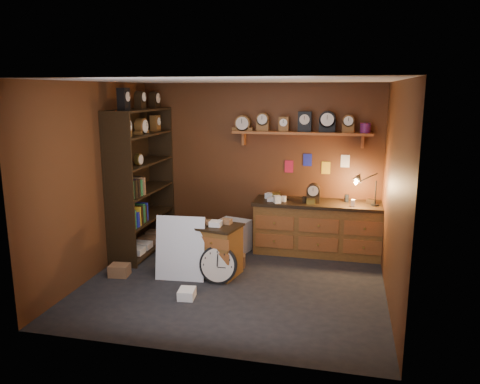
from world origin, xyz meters
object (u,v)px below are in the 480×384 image
workbench (320,225)px  big_round_clock (218,265)px  low_cabinet (217,248)px  shelving_unit (140,175)px

workbench → big_round_clock: size_ratio=4.02×
low_cabinet → shelving_unit: bearing=166.3°
shelving_unit → workbench: shelving_unit is taller
big_round_clock → shelving_unit: bearing=147.3°
big_round_clock → low_cabinet: bearing=109.8°
shelving_unit → workbench: size_ratio=1.22×
shelving_unit → low_cabinet: bearing=-26.5°
workbench → low_cabinet: size_ratio=2.58×
workbench → shelving_unit: bearing=-170.1°
big_round_clock → workbench: bearing=49.9°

